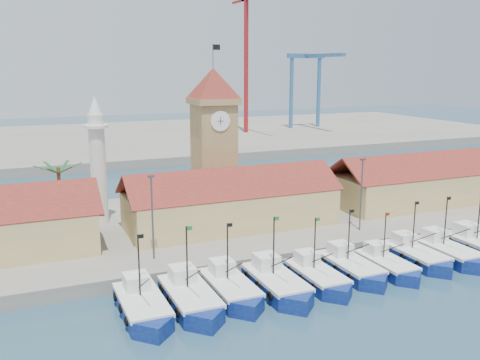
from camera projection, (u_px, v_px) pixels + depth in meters
name	position (u px, v px, depth m)	size (l,w,h in m)	color
ground	(310.00, 298.00, 50.46)	(400.00, 400.00, 0.00)	#1E3D52
quay	(220.00, 223.00, 71.91)	(140.00, 32.00, 1.50)	gray
terminal	(110.00, 140.00, 149.29)	(240.00, 80.00, 2.00)	gray
boat_0	(143.00, 308.00, 46.48)	(3.69, 10.10, 7.64)	navy
boat_1	(191.00, 300.00, 48.06)	(3.80, 10.41, 7.88)	navy
boat_2	(231.00, 290.00, 50.21)	(3.62, 9.90, 7.49)	navy
boat_3	(278.00, 285.00, 51.27)	(3.77, 10.34, 7.82)	navy
boat_4	(318.00, 278.00, 53.12)	(3.45, 9.45, 7.15)	navy
boat_5	(352.00, 269.00, 55.50)	(3.54, 9.70, 7.34)	navy
boat_6	(388.00, 266.00, 56.42)	(3.24, 8.89, 6.72)	navy
boat_7	(417.00, 257.00, 59.00)	(3.51, 9.61, 7.27)	navy
boat_8	(449.00, 254.00, 60.02)	(3.65, 9.99, 7.56)	navy
hall_center	(231.00, 207.00, 67.63)	(27.04, 10.13, 7.61)	#D1B872
hall_right	(429.00, 185.00, 79.84)	(31.20, 10.13, 7.61)	#D1B872
clock_tower	(214.00, 138.00, 71.36)	(5.80, 5.80, 22.70)	#A08C52
minaret	(98.00, 160.00, 67.91)	(3.00, 3.00, 16.30)	silver
palm_tree	(60.00, 193.00, 64.93)	(5.60, 5.03, 8.39)	brown
lamp_posts	(261.00, 202.00, 60.10)	(80.70, 0.25, 9.03)	#3F3F44
crane_red_right	(248.00, 44.00, 152.74)	(1.00, 34.66, 45.93)	maroon
gantry	(311.00, 70.00, 165.94)	(13.00, 22.00, 23.20)	#316496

